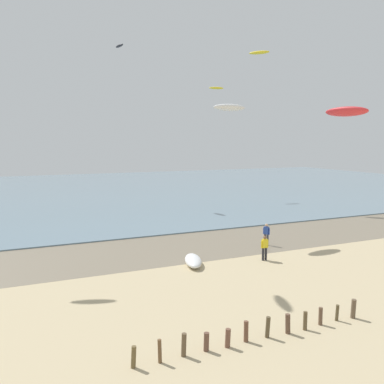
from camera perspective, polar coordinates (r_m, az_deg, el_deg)
wet_sand_strip at (r=30.27m, az=-15.23°, el=-8.77°), size 120.00×8.52×0.01m
sea at (r=68.71m, az=-20.42°, el=-0.17°), size 160.00×70.00×0.10m
groyne_mid at (r=18.23m, az=9.31°, el=-18.04°), size 10.63×0.34×0.91m
person_mid_beach at (r=33.15m, az=10.13°, el=-5.63°), size 0.37×0.51×1.71m
person_left_flank at (r=29.04m, az=9.89°, el=-7.43°), size 0.57×0.23×1.71m
grounded_kite at (r=27.74m, az=0.16°, el=-9.36°), size 1.91×3.11×0.58m
kite_aloft_0 at (r=35.10m, az=5.14°, el=11.42°), size 3.24×1.46×0.74m
kite_aloft_3 at (r=54.01m, az=9.17°, el=18.30°), size 2.31×2.44×0.45m
kite_aloft_4 at (r=56.53m, az=-9.88°, el=19.08°), size 0.93×2.11×0.50m
kite_aloft_7 at (r=60.54m, az=3.35°, el=13.99°), size 2.23×1.03×0.36m
kite_aloft_8 at (r=31.95m, az=20.34°, el=10.27°), size 1.99×3.51×0.94m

